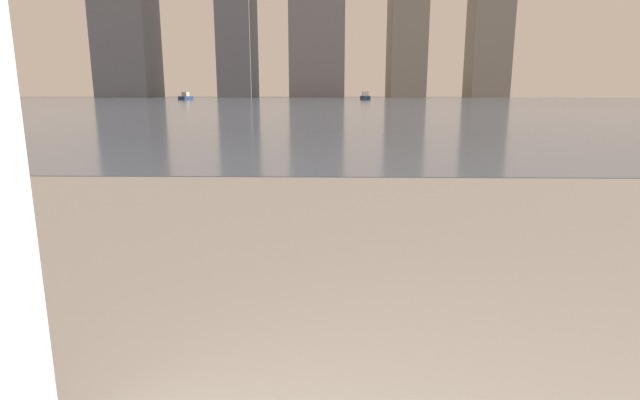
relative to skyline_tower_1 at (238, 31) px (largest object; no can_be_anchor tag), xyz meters
name	(u,v)px	position (x,y,z in m)	size (l,w,h in m)	color
harbor_water	(331,102)	(21.26, -56.00, -14.75)	(180.00, 110.00, 0.01)	slate
harbor_boat_1	(186,97)	(-0.79, -41.29, -14.33)	(1.48, 3.22, 1.16)	navy
harbor_boat_2	(365,97)	(26.42, -40.30, -14.29)	(1.37, 3.47, 1.28)	navy
skyline_tower_1	(238,31)	(0.00, 0.00, 0.00)	(7.45, 13.72, 29.50)	slate
skyline_tower_2	(317,18)	(17.95, 0.00, 2.63)	(12.46, 6.24, 34.76)	slate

